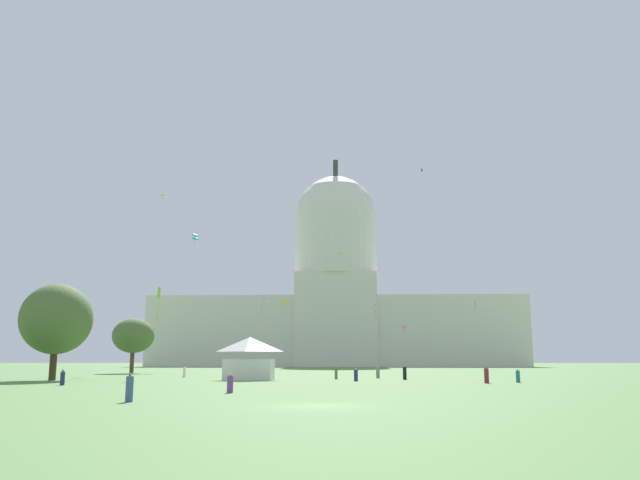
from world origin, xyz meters
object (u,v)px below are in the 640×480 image
person_teal_front_left (518,376)px  kite_white_mid (163,196)px  kite_yellow_low (285,303)px  kite_red_mid (262,300)px  tree_west_far (56,319)px  person_navy_back_left (356,375)px  person_olive_edge_east (336,373)px  kite_lime_low (159,298)px  person_white_mid_right (184,371)px  kite_pink_low (404,328)px  event_tent (249,358)px  person_purple_near_tent (230,384)px  capitol_building (336,299)px  person_maroon_near_tree_east (486,375)px  person_grey_front_right (378,372)px  kite_cyan_mid (195,237)px  kite_black_high (422,170)px  kite_magenta_low (376,307)px  person_denim_near_tree_west (129,389)px  kite_blue_low (475,303)px  person_navy_mid_left (62,378)px  kite_gold_mid (340,255)px  tree_west_near (133,336)px

person_teal_front_left → kite_white_mid: (-54.59, 50.88, 33.61)m
kite_yellow_low → kite_red_mid: kite_red_mid is taller
tree_west_far → person_navy_back_left: (35.84, -1.15, -6.53)m
kite_white_mid → tree_west_far: bearing=175.6°
person_olive_edge_east → kite_lime_low: kite_lime_low is taller
person_white_mid_right → kite_red_mid: size_ratio=0.46×
kite_red_mid → person_navy_back_left: bearing=47.8°
kite_pink_low → kite_red_mid: size_ratio=0.78×
event_tent → kite_yellow_low: bearing=92.6°
person_teal_front_left → person_purple_near_tent: size_ratio=1.01×
capitol_building → person_maroon_near_tree_east: (18.09, -157.55, -22.66)m
person_grey_front_right → person_navy_back_left: (-3.09, -12.28, -0.12)m
kite_yellow_low → kite_cyan_mid: 45.09m
person_olive_edge_east → capitol_building: bearing=-176.7°
person_navy_back_left → kite_black_high: bearing=68.0°
person_olive_edge_east → kite_magenta_low: kite_magenta_low is taller
kite_magenta_low → kite_cyan_mid: bearing=76.9°
person_grey_front_right → kite_yellow_low: (-21.13, 90.19, 16.98)m
person_denim_near_tree_west → person_teal_front_left: 45.53m
person_denim_near_tree_west → kite_blue_low: size_ratio=0.61×
person_white_mid_right → kite_white_mid: (-13.69, 32.23, 33.45)m
person_denim_near_tree_west → kite_white_mid: 93.50m
person_navy_mid_left → kite_yellow_low: 117.25m
person_denim_near_tree_west → kite_red_mid: 147.83m
person_teal_front_left → person_purple_near_tent: (-27.10, -22.64, -0.01)m
kite_blue_low → kite_red_mid: bearing=140.7°
person_maroon_near_tree_east → kite_yellow_low: 114.40m
person_white_mid_right → event_tent: bearing=162.8°
person_grey_front_right → kite_pink_low: kite_pink_low is taller
kite_cyan_mid → kite_gold_mid: 68.46m
tree_west_far → person_olive_edge_east: size_ratio=7.04×
event_tent → person_navy_mid_left: event_tent is taller
person_white_mid_right → person_denim_near_tree_west: person_white_mid_right is taller
person_teal_front_left → kite_cyan_mid: bearing=20.2°
person_teal_front_left → person_denim_near_tree_west: bearing=118.9°
person_navy_back_left → person_grey_front_right: bearing=64.9°
person_denim_near_tree_west → kite_cyan_mid: kite_cyan_mid is taller
person_denim_near_tree_west → person_grey_front_right: bearing=80.4°
person_olive_edge_east → kite_white_mid: kite_white_mid is taller
person_navy_mid_left → kite_yellow_low: size_ratio=0.48×
person_purple_near_tent → kite_white_mid: size_ratio=0.34×
person_denim_near_tree_west → kite_yellow_low: kite_yellow_low is taller
person_navy_back_left → kite_black_high: size_ratio=1.80×
person_navy_back_left → person_purple_near_tent: bearing=-121.3°
tree_west_near → kite_magenta_low: kite_magenta_low is taller
event_tent → person_olive_edge_east: bearing=20.9°
person_denim_near_tree_west → person_purple_near_tent: size_ratio=1.17×
kite_blue_low → kite_black_high: 45.79m
kite_red_mid → kite_lime_low: bearing=35.0°
kite_blue_low → tree_west_near: bearing=-169.8°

